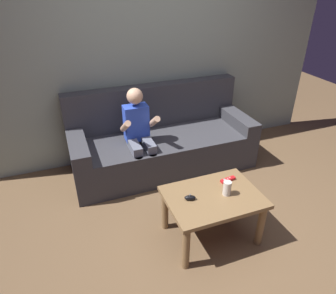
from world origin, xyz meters
name	(u,v)px	position (x,y,z in m)	size (l,w,h in m)	color
ground_plane	(221,246)	(0.00, 0.00, 0.00)	(8.69, 8.69, 0.00)	brown
wall_back	(152,51)	(0.00, 1.76, 1.25)	(4.34, 0.05, 2.50)	gray
couch	(161,142)	(-0.04, 1.38, 0.30)	(2.04, 0.80, 0.90)	#38383D
person_seated_on_couch	(139,132)	(-0.35, 1.19, 0.57)	(0.35, 0.43, 1.01)	slate
coffee_table	(213,203)	(-0.03, 0.15, 0.36)	(0.77, 0.56, 0.44)	brown
game_remote_red_near_edge	(228,180)	(0.18, 0.28, 0.45)	(0.14, 0.06, 0.03)	red
nunchuk_black	(190,198)	(-0.23, 0.17, 0.46)	(0.10, 0.07, 0.05)	black
soda_can	(227,188)	(0.07, 0.12, 0.50)	(0.07, 0.07, 0.12)	silver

